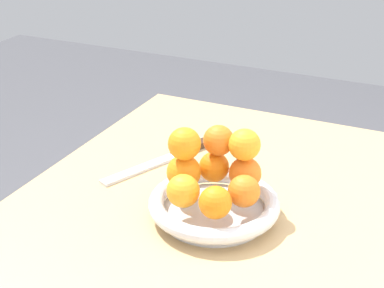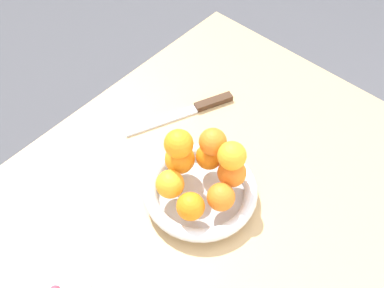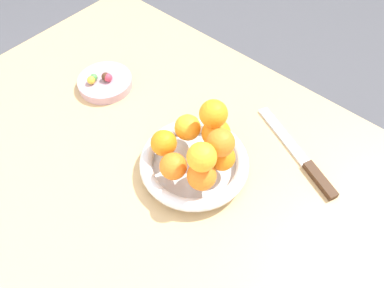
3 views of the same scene
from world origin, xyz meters
name	(u,v)px [view 1 (image 1 of 3)]	position (x,y,z in m)	size (l,w,h in m)	color
dining_table	(207,288)	(0.00, 0.00, 0.65)	(1.10, 0.76, 0.74)	tan
fruit_bowl	(214,206)	(-0.07, -0.02, 0.76)	(0.22, 0.22, 0.04)	silver
orange_0	(183,191)	(-0.03, -0.05, 0.81)	(0.05, 0.05, 0.05)	orange
orange_1	(215,202)	(-0.02, 0.01, 0.81)	(0.05, 0.05, 0.05)	orange
orange_2	(244,191)	(-0.07, 0.03, 0.81)	(0.05, 0.05, 0.05)	orange
orange_3	(245,173)	(-0.12, 0.01, 0.81)	(0.06, 0.06, 0.06)	orange
orange_4	(214,167)	(-0.12, -0.04, 0.81)	(0.05, 0.05, 0.05)	orange
orange_5	(184,172)	(-0.08, -0.08, 0.81)	(0.06, 0.06, 0.06)	orange
orange_6	(245,145)	(-0.12, 0.01, 0.86)	(0.05, 0.05, 0.05)	orange
orange_7	(219,140)	(-0.12, -0.03, 0.86)	(0.05, 0.05, 0.05)	orange
orange_8	(184,144)	(-0.07, -0.07, 0.87)	(0.05, 0.05, 0.05)	orange
knife	(167,158)	(-0.23, -0.19, 0.75)	(0.25, 0.12, 0.01)	#3F2819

